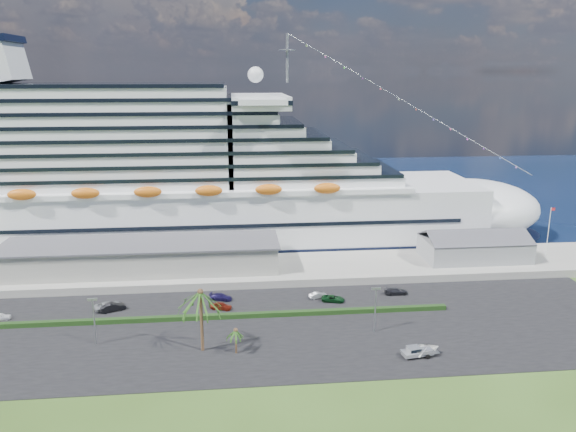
{
  "coord_description": "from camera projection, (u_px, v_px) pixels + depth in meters",
  "views": [
    {
      "loc": [
        -4.36,
        -81.19,
        44.76
      ],
      "look_at": [
        6.79,
        30.0,
        15.93
      ],
      "focal_mm": 35.0,
      "sensor_mm": 36.0,
      "label": 1
    }
  ],
  "objects": [
    {
      "name": "lamp_post_right",
      "position": [
        376.0,
        304.0,
        98.13
      ],
      "size": [
        1.6,
        0.35,
        8.27
      ],
      "color": "gray",
      "rests_on": "asphalt_lot"
    },
    {
      "name": "port_shed",
      "position": [
        474.0,
        248.0,
        132.29
      ],
      "size": [
        24.0,
        12.31,
        7.37
      ],
      "color": "gray",
      "rests_on": "wharf"
    },
    {
      "name": "parked_car_4",
      "position": [
        221.0,
        306.0,
        108.43
      ],
      "size": [
        4.51,
        2.89,
        1.43
      ],
      "primitive_type": "imported",
      "rotation": [
        0.0,
        0.0,
        1.26
      ],
      "color": "maroon",
      "rests_on": "asphalt_lot"
    },
    {
      "name": "boat_trailer",
      "position": [
        424.0,
        349.0,
        90.61
      ],
      "size": [
        6.28,
        4.57,
        1.75
      ],
      "color": "gray",
      "rests_on": "asphalt_lot"
    },
    {
      "name": "parked_car_7",
      "position": [
        396.0,
        291.0,
        115.73
      ],
      "size": [
        4.86,
        2.12,
        1.39
      ],
      "primitive_type": "imported",
      "rotation": [
        0.0,
        0.0,
        1.53
      ],
      "color": "#212227",
      "rests_on": "asphalt_lot"
    },
    {
      "name": "terminal_building",
      "position": [
        141.0,
        256.0,
        124.7
      ],
      "size": [
        61.0,
        15.0,
        6.3
      ],
      "color": "gray",
      "rests_on": "wharf"
    },
    {
      "name": "asphalt_lot",
      "position": [
        261.0,
        329.0,
        100.41
      ],
      "size": [
        140.0,
        38.0,
        0.12
      ],
      "primitive_type": "cube",
      "color": "black",
      "rests_on": "ground"
    },
    {
      "name": "pickup_truck",
      "position": [
        417.0,
        351.0,
        90.26
      ],
      "size": [
        5.25,
        2.62,
        1.77
      ],
      "color": "black",
      "rests_on": "asphalt_lot"
    },
    {
      "name": "parked_car_1",
      "position": [
        113.0,
        307.0,
        107.69
      ],
      "size": [
        5.07,
        3.53,
        1.59
      ],
      "primitive_type": "imported",
      "rotation": [
        0.0,
        0.0,
        2.0
      ],
      "color": "black",
      "rests_on": "asphalt_lot"
    },
    {
      "name": "parked_car_3",
      "position": [
        221.0,
        297.0,
        112.89
      ],
      "size": [
        4.88,
        3.17,
        1.31
      ],
      "primitive_type": "imported",
      "rotation": [
        0.0,
        0.0,
        1.25
      ],
      "color": "#191343",
      "rests_on": "asphalt_lot"
    },
    {
      "name": "parked_car_0",
      "position": [
        0.0,
        317.0,
        103.83
      ],
      "size": [
        3.88,
        1.93,
        1.27
      ],
      "primitive_type": "imported",
      "rotation": [
        0.0,
        0.0,
        1.69
      ],
      "color": "white",
      "rests_on": "asphalt_lot"
    },
    {
      "name": "parked_car_5",
      "position": [
        318.0,
        295.0,
        113.78
      ],
      "size": [
        3.94,
        2.16,
        1.23
      ],
      "primitive_type": "imported",
      "rotation": [
        0.0,
        0.0,
        1.81
      ],
      "color": "#96989D",
      "rests_on": "asphalt_lot"
    },
    {
      "name": "water",
      "position": [
        244.0,
        192.0,
        215.08
      ],
      "size": [
        420.0,
        160.0,
        0.02
      ],
      "primitive_type": "cube",
      "color": "black",
      "rests_on": "ground"
    },
    {
      "name": "palm_tall",
      "position": [
        201.0,
        299.0,
        90.42
      ],
      "size": [
        8.82,
        8.82,
        11.13
      ],
      "color": "#47301E",
      "rests_on": "ground"
    },
    {
      "name": "parked_car_2",
      "position": [
        109.0,
        306.0,
        108.32
      ],
      "size": [
        5.9,
        4.28,
        1.49
      ],
      "primitive_type": "imported",
      "rotation": [
        0.0,
        0.0,
        1.95
      ],
      "color": "#979A9F",
      "rests_on": "asphalt_lot"
    },
    {
      "name": "wharf",
      "position": [
        254.0,
        269.0,
        128.14
      ],
      "size": [
        240.0,
        20.0,
        1.8
      ],
      "primitive_type": "cube",
      "color": "gray",
      "rests_on": "ground"
    },
    {
      "name": "cruise_ship",
      "position": [
        166.0,
        183.0,
        145.24
      ],
      "size": [
        191.0,
        38.0,
        54.0
      ],
      "color": "silver",
      "rests_on": "ground"
    },
    {
      "name": "palm_short",
      "position": [
        236.0,
        333.0,
        90.89
      ],
      "size": [
        3.53,
        3.53,
        4.56
      ],
      "color": "#47301E",
      "rests_on": "ground"
    },
    {
      "name": "hedge",
      "position": [
        217.0,
        317.0,
        104.33
      ],
      "size": [
        88.0,
        1.1,
        0.9
      ],
      "primitive_type": "cube",
      "color": "black",
      "rests_on": "asphalt_lot"
    },
    {
      "name": "ground",
      "position": [
        265.0,
        360.0,
        89.83
      ],
      "size": [
        420.0,
        420.0,
        0.0
      ],
      "primitive_type": "plane",
      "color": "#314A18",
      "rests_on": "ground"
    },
    {
      "name": "flagpole",
      "position": [
        549.0,
        230.0,
        133.07
      ],
      "size": [
        1.08,
        0.16,
        12.0
      ],
      "color": "silver",
      "rests_on": "wharf"
    },
    {
      "name": "parked_car_6",
      "position": [
        333.0,
        299.0,
        112.11
      ],
      "size": [
        4.98,
        3.32,
        1.27
      ],
      "primitive_type": "imported",
      "rotation": [
        0.0,
        0.0,
        1.28
      ],
      "color": "#0E3817",
      "rests_on": "asphalt_lot"
    },
    {
      "name": "lamp_post_left",
      "position": [
        94.0,
        315.0,
        93.5
      ],
      "size": [
        1.6,
        0.35,
        8.27
      ],
      "color": "gray",
      "rests_on": "asphalt_lot"
    }
  ]
}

